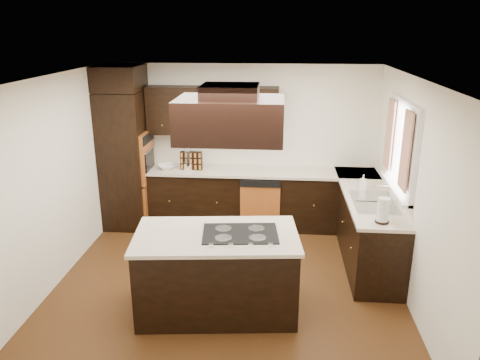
# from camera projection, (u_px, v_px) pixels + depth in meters

# --- Properties ---
(floor) EXTENTS (4.20, 4.20, 0.02)m
(floor) POSITION_uv_depth(u_px,v_px,m) (228.00, 283.00, 5.82)
(floor) COLOR brown
(floor) RESTS_ON ground
(ceiling) EXTENTS (4.20, 4.20, 0.02)m
(ceiling) POSITION_uv_depth(u_px,v_px,m) (226.00, 77.00, 5.03)
(ceiling) COLOR silver
(ceiling) RESTS_ON ground
(wall_back) EXTENTS (4.20, 0.02, 2.50)m
(wall_back) POSITION_uv_depth(u_px,v_px,m) (242.00, 144.00, 7.42)
(wall_back) COLOR white
(wall_back) RESTS_ON ground
(wall_front) EXTENTS (4.20, 0.02, 2.50)m
(wall_front) POSITION_uv_depth(u_px,v_px,m) (195.00, 282.00, 3.43)
(wall_front) COLOR white
(wall_front) RESTS_ON ground
(wall_left) EXTENTS (0.02, 4.20, 2.50)m
(wall_left) POSITION_uv_depth(u_px,v_px,m) (52.00, 183.00, 5.60)
(wall_left) COLOR white
(wall_left) RESTS_ON ground
(wall_right) EXTENTS (0.02, 4.20, 2.50)m
(wall_right) POSITION_uv_depth(u_px,v_px,m) (413.00, 193.00, 5.26)
(wall_right) COLOR white
(wall_right) RESTS_ON ground
(oven_column) EXTENTS (0.65, 0.75, 2.12)m
(oven_column) POSITION_uv_depth(u_px,v_px,m) (126.00, 160.00, 7.24)
(oven_column) COLOR black
(oven_column) RESTS_ON floor
(wall_oven_face) EXTENTS (0.05, 0.62, 0.78)m
(wall_oven_face) POSITION_uv_depth(u_px,v_px,m) (147.00, 157.00, 7.19)
(wall_oven_face) COLOR #B25B24
(wall_oven_face) RESTS_ON oven_column
(base_cabinets_back) EXTENTS (2.93, 0.60, 0.88)m
(base_cabinets_back) POSITION_uv_depth(u_px,v_px,m) (242.00, 199.00, 7.38)
(base_cabinets_back) COLOR black
(base_cabinets_back) RESTS_ON floor
(base_cabinets_right) EXTENTS (0.60, 2.40, 0.88)m
(base_cabinets_right) POSITION_uv_depth(u_px,v_px,m) (366.00, 226.00, 6.39)
(base_cabinets_right) COLOR black
(base_cabinets_right) RESTS_ON floor
(countertop_back) EXTENTS (2.93, 0.63, 0.04)m
(countertop_back) POSITION_uv_depth(u_px,v_px,m) (242.00, 171.00, 7.22)
(countertop_back) COLOR beige
(countertop_back) RESTS_ON base_cabinets_back
(countertop_right) EXTENTS (0.63, 2.40, 0.04)m
(countertop_right) POSITION_uv_depth(u_px,v_px,m) (367.00, 194.00, 6.25)
(countertop_right) COLOR beige
(countertop_right) RESTS_ON base_cabinets_right
(upper_cabinets) EXTENTS (2.00, 0.34, 0.72)m
(upper_cabinets) POSITION_uv_depth(u_px,v_px,m) (213.00, 111.00, 7.11)
(upper_cabinets) COLOR black
(upper_cabinets) RESTS_ON wall_back
(dishwasher_front) EXTENTS (0.60, 0.05, 0.72)m
(dishwasher_front) POSITION_uv_depth(u_px,v_px,m) (260.00, 209.00, 7.09)
(dishwasher_front) COLOR #B25B24
(dishwasher_front) RESTS_ON floor
(window_frame) EXTENTS (0.06, 1.32, 1.12)m
(window_frame) POSITION_uv_depth(u_px,v_px,m) (402.00, 146.00, 5.66)
(window_frame) COLOR white
(window_frame) RESTS_ON wall_right
(window_pane) EXTENTS (0.00, 1.20, 1.00)m
(window_pane) POSITION_uv_depth(u_px,v_px,m) (404.00, 146.00, 5.65)
(window_pane) COLOR white
(window_pane) RESTS_ON wall_right
(curtain_left) EXTENTS (0.02, 0.34, 0.90)m
(curtain_left) POSITION_uv_depth(u_px,v_px,m) (406.00, 151.00, 5.25)
(curtain_left) COLOR beige
(curtain_left) RESTS_ON wall_right
(curtain_right) EXTENTS (0.02, 0.34, 0.90)m
(curtain_right) POSITION_uv_depth(u_px,v_px,m) (389.00, 135.00, 6.04)
(curtain_right) COLOR beige
(curtain_right) RESTS_ON wall_right
(sink_rim) EXTENTS (0.52, 0.84, 0.01)m
(sink_rim) POSITION_uv_depth(u_px,v_px,m) (374.00, 202.00, 5.91)
(sink_rim) COLOR silver
(sink_rim) RESTS_ON countertop_right
(island) EXTENTS (1.78, 1.09, 0.88)m
(island) POSITION_uv_depth(u_px,v_px,m) (217.00, 274.00, 5.15)
(island) COLOR black
(island) RESTS_ON floor
(island_top) EXTENTS (1.85, 1.16, 0.04)m
(island_top) POSITION_uv_depth(u_px,v_px,m) (216.00, 236.00, 5.00)
(island_top) COLOR beige
(island_top) RESTS_ON island
(cooktop) EXTENTS (0.85, 0.61, 0.01)m
(cooktop) POSITION_uv_depth(u_px,v_px,m) (240.00, 233.00, 5.00)
(cooktop) COLOR black
(cooktop) RESTS_ON island_top
(range_hood) EXTENTS (1.05, 0.72, 0.42)m
(range_hood) POSITION_uv_depth(u_px,v_px,m) (230.00, 119.00, 4.61)
(range_hood) COLOR black
(range_hood) RESTS_ON ceiling
(hood_duct) EXTENTS (0.55, 0.50, 0.13)m
(hood_duct) POSITION_uv_depth(u_px,v_px,m) (230.00, 91.00, 4.53)
(hood_duct) COLOR black
(hood_duct) RESTS_ON ceiling
(blender_base) EXTENTS (0.15, 0.15, 0.10)m
(blender_base) POSITION_uv_depth(u_px,v_px,m) (188.00, 166.00, 7.23)
(blender_base) COLOR silver
(blender_base) RESTS_ON countertop_back
(blender_pitcher) EXTENTS (0.13, 0.13, 0.26)m
(blender_pitcher) POSITION_uv_depth(u_px,v_px,m) (188.00, 155.00, 7.18)
(blender_pitcher) COLOR silver
(blender_pitcher) RESTS_ON blender_base
(spice_rack) EXTENTS (0.34, 0.10, 0.28)m
(spice_rack) POSITION_uv_depth(u_px,v_px,m) (191.00, 161.00, 7.21)
(spice_rack) COLOR black
(spice_rack) RESTS_ON countertop_back
(mixing_bowl) EXTENTS (0.35, 0.35, 0.07)m
(mixing_bowl) POSITION_uv_depth(u_px,v_px,m) (166.00, 167.00, 7.28)
(mixing_bowl) COLOR white
(mixing_bowl) RESTS_ON countertop_back
(soap_bottle) EXTENTS (0.10, 0.10, 0.20)m
(soap_bottle) POSITION_uv_depth(u_px,v_px,m) (363.00, 182.00, 6.36)
(soap_bottle) COLOR white
(soap_bottle) RESTS_ON countertop_right
(paper_towel) EXTENTS (0.15, 0.15, 0.29)m
(paper_towel) POSITION_uv_depth(u_px,v_px,m) (383.00, 210.00, 5.25)
(paper_towel) COLOR white
(paper_towel) RESTS_ON countertop_right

